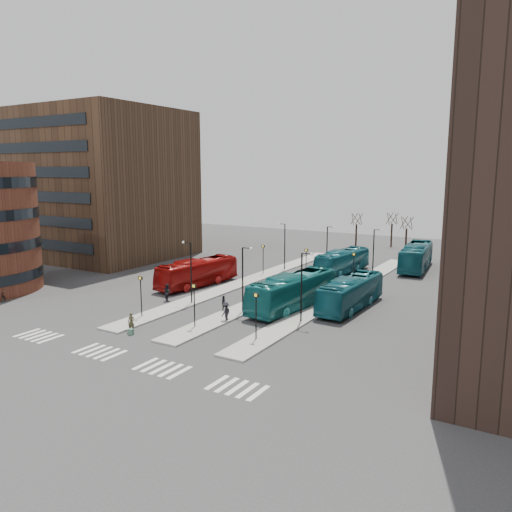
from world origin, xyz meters
The scene contains 20 objects.
ground centered at (0.00, 0.00, 0.00)m, with size 160.00×160.00×0.00m, color #313134.
island_left centered at (-4.00, 30.00, 0.07)m, with size 2.50×45.00×0.15m, color #969690.
island_mid centered at (2.00, 30.00, 0.07)m, with size 2.50×45.00×0.15m, color #969690.
island_right centered at (8.00, 30.00, 0.07)m, with size 2.50×45.00×0.15m, color #969690.
suitcase centered at (-1.78, 7.98, 0.25)m, with size 0.39×0.31×0.49m, color navy.
red_bus centered at (-7.76, 24.70, 1.56)m, with size 2.62×11.18×3.11m, color maroon.
teal_bus_a centered at (5.93, 21.77, 1.69)m, with size 2.83×12.11×3.37m, color #146467.
teal_bus_b centered at (3.90, 40.15, 1.51)m, with size 2.54×10.87×3.03m, color #166071.
teal_bus_c centered at (10.74, 24.56, 1.54)m, with size 2.58×11.04×3.07m, color #155E6D.
teal_bus_d centered at (11.55, 47.39, 1.74)m, with size 2.92×12.46×3.47m, color #135562.
traveller centered at (-2.36, 8.64, 0.79)m, with size 0.58×0.38×1.59m, color #49452C.
commuter_a centered at (-6.25, 17.69, 0.89)m, with size 0.86×0.67×1.77m, color black.
commuter_b centered at (0.78, 17.49, 0.76)m, with size 0.89×0.37×1.52m, color black.
commuter_c centered at (2.77, 14.92, 0.88)m, with size 1.13×0.65×1.75m, color black.
bicycle_far centered at (-21.00, 9.04, 0.47)m, with size 0.63×1.80×0.95m, color gray.
crosswalk_stripes centered at (1.75, 4.00, 0.01)m, with size 22.35×2.40×0.01m.
office_block centered at (-34.00, 33.98, 11.00)m, with size 25.00×20.12×22.00m.
sign_poles centered at (1.60, 23.00, 2.41)m, with size 12.45×22.12×3.65m.
lamp_posts centered at (2.64, 28.00, 3.58)m, with size 14.04×20.24×6.12m.
bare_trees centered at (2.67, 62.67, 2.72)m, with size 10.97×8.14×5.90m.
Camera 1 is at (26.63, -20.09, 13.12)m, focal length 35.00 mm.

